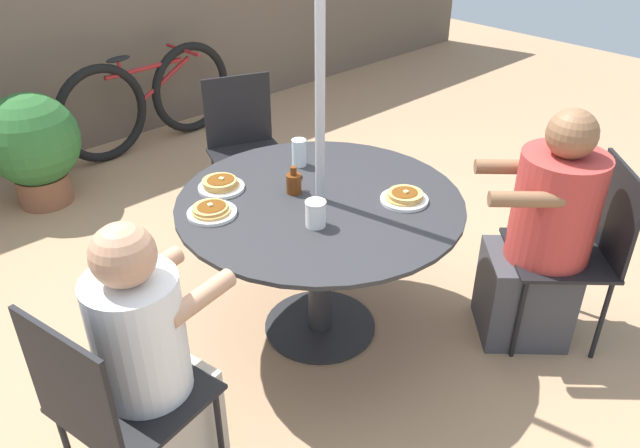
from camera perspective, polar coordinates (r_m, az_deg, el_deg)
The scene contains 17 objects.
ground_plane at distance 3.28m, azimuth -0.00°, elevation -9.33°, with size 12.00×12.00×0.00m, color tan.
back_fence at distance 5.20m, azimuth -23.79°, elevation 15.47°, with size 10.00×0.06×1.87m, color brown.
patio_table at distance 2.92m, azimuth -0.00°, elevation -0.41°, with size 1.32×1.32×0.75m.
umbrella_pole at distance 2.69m, azimuth -0.00°, elevation 8.90°, with size 0.04×0.04×2.22m, color #ADADB2.
patio_chair_north at distance 3.17m, azimuth 22.70°, elevation -1.59°, with size 0.64×0.64×0.93m.
diner_north at distance 3.11m, azimuth 19.62°, elevation -1.53°, with size 0.62×0.62×1.20m.
patio_chair_east at distance 3.98m, azimuth -6.85°, elevation 7.43°, with size 0.58×0.58×0.93m.
patio_chair_south at distance 2.29m, azimuth -18.51°, elevation -15.06°, with size 0.54×0.54×0.93m.
diner_south at distance 2.36m, azimuth -15.11°, elevation -12.78°, with size 0.51×0.40×1.15m.
pancake_plate_a at distance 2.96m, azimuth -9.07°, elevation 3.56°, with size 0.22×0.22×0.06m.
pancake_plate_b at distance 2.76m, azimuth -9.90°, elevation 1.17°, with size 0.22×0.22×0.05m.
pancake_plate_c at distance 2.85m, azimuth 7.73°, elevation 2.43°, with size 0.22×0.22×0.06m.
syrup_bottle at distance 2.88m, azimuth -2.40°, elevation 3.81°, with size 0.09×0.07×0.13m.
coffee_cup at distance 2.62m, azimuth -0.40°, elevation 0.96°, with size 0.09×0.09×0.12m.
drinking_glass_a at distance 3.14m, azimuth -1.93°, elevation 6.55°, with size 0.07×0.07×0.14m, color silver.
bicycle at distance 5.29m, azimuth -15.36°, elevation 10.93°, with size 1.60×0.44×0.78m.
potted_shrub at distance 4.59m, azimuth -24.76°, elevation 6.61°, with size 0.62×0.62×0.78m.
Camera 1 is at (-1.70, -1.81, 2.13)m, focal length 35.00 mm.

